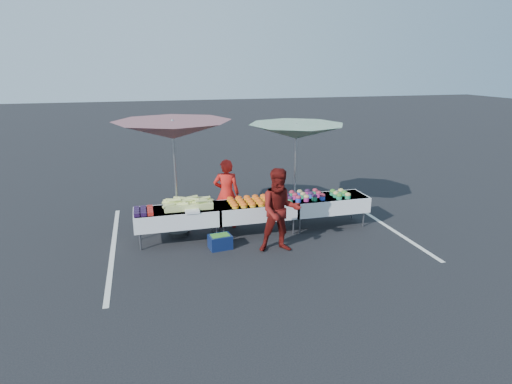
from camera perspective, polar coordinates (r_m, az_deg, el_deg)
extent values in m
plane|color=black|center=(10.07, 0.00, -5.46)|extent=(80.00, 80.00, 0.00)
cube|color=silver|center=(9.80, -18.51, -7.00)|extent=(0.10, 5.00, 0.00)
cube|color=silver|center=(11.28, 15.92, -3.65)|extent=(0.10, 5.00, 0.00)
cube|color=white|center=(9.54, -10.51, -2.36)|extent=(1.80, 0.75, 0.04)
cube|color=white|center=(9.59, -10.46, -3.27)|extent=(1.86, 0.81, 0.36)
cylinder|color=slate|center=(9.43, -15.17, -6.38)|extent=(0.04, 0.04, 0.39)
cylinder|color=slate|center=(9.98, -15.20, -5.09)|extent=(0.04, 0.04, 0.39)
cylinder|color=slate|center=(9.54, -5.25, -5.57)|extent=(0.04, 0.04, 0.39)
cylinder|color=slate|center=(10.08, -5.84, -4.34)|extent=(0.04, 0.04, 0.39)
cube|color=white|center=(9.82, 0.00, -1.51)|extent=(1.80, 0.75, 0.04)
cube|color=white|center=(9.87, 0.00, -2.39)|extent=(1.86, 0.81, 0.36)
cylinder|color=slate|center=(9.57, -4.30, -5.48)|extent=(0.04, 0.04, 0.39)
cylinder|color=slate|center=(10.11, -4.94, -4.26)|extent=(0.04, 0.04, 0.39)
cylinder|color=slate|center=(9.97, 5.01, -4.55)|extent=(0.04, 0.04, 0.39)
cylinder|color=slate|center=(10.49, 3.91, -3.44)|extent=(0.04, 0.04, 0.39)
cube|color=white|center=(10.42, 9.60, -0.68)|extent=(1.80, 0.75, 0.04)
cube|color=white|center=(10.47, 9.56, -1.52)|extent=(1.86, 0.81, 0.36)
cylinder|color=slate|center=(10.03, 5.87, -4.46)|extent=(0.04, 0.04, 0.39)
cylinder|color=slate|center=(10.55, 4.73, -3.35)|extent=(0.04, 0.04, 0.39)
cylinder|color=slate|center=(10.70, 14.13, -3.52)|extent=(0.04, 0.04, 0.39)
cylinder|color=slate|center=(11.19, 12.68, -2.53)|extent=(0.04, 0.04, 0.39)
cube|color=black|center=(9.24, -15.63, -2.94)|extent=(0.12, 0.12, 0.08)
cube|color=black|center=(9.38, -15.63, -2.66)|extent=(0.12, 0.12, 0.08)
cube|color=black|center=(9.51, -15.64, -2.39)|extent=(0.12, 0.12, 0.08)
cube|color=black|center=(9.64, -15.64, -2.13)|extent=(0.12, 0.12, 0.08)
cube|color=black|center=(9.24, -14.77, -2.87)|extent=(0.12, 0.12, 0.08)
cube|color=black|center=(9.37, -14.78, -2.60)|extent=(0.12, 0.12, 0.08)
cube|color=black|center=(9.51, -14.79, -2.33)|extent=(0.12, 0.12, 0.08)
cube|color=black|center=(9.64, -14.81, -2.06)|extent=(0.12, 0.12, 0.08)
cube|color=maroon|center=(9.24, -13.90, -2.81)|extent=(0.12, 0.12, 0.08)
cube|color=maroon|center=(9.37, -13.93, -2.53)|extent=(0.12, 0.12, 0.08)
cube|color=maroon|center=(9.51, -13.95, -2.26)|extent=(0.12, 0.12, 0.08)
cube|color=maroon|center=(9.64, -13.98, -2.00)|extent=(0.12, 0.12, 0.08)
cube|color=#E3E475|center=(9.58, -9.07, -1.64)|extent=(1.05, 0.55, 0.14)
cylinder|color=#E3E475|center=(9.74, -7.40, -1.04)|extent=(0.27, 0.09, 0.10)
cylinder|color=#E3E475|center=(9.56, -11.39, -1.14)|extent=(0.27, 0.14, 0.07)
cylinder|color=#E3E475|center=(9.44, -8.36, -0.94)|extent=(0.27, 0.14, 0.09)
cylinder|color=#E3E475|center=(9.56, -11.64, -1.50)|extent=(0.27, 0.15, 0.10)
cylinder|color=#E3E475|center=(9.48, -10.12, -1.29)|extent=(0.27, 0.15, 0.08)
cylinder|color=#E3E475|center=(9.57, -9.35, -0.89)|extent=(0.27, 0.10, 0.10)
cylinder|color=#E3E475|center=(9.46, -9.28, -1.12)|extent=(0.27, 0.07, 0.08)
cylinder|color=#E3E475|center=(9.37, -9.76, -1.61)|extent=(0.27, 0.14, 0.09)
cylinder|color=#E3E475|center=(9.72, -10.17, -0.80)|extent=(0.27, 0.12, 0.08)
cylinder|color=#E3E475|center=(9.70, -6.48, -0.99)|extent=(0.27, 0.16, 0.08)
cylinder|color=#E3E475|center=(9.49, -10.95, -1.27)|extent=(0.27, 0.11, 0.07)
cylinder|color=#E3E475|center=(9.34, -9.45, -1.91)|extent=(0.27, 0.10, 0.07)
cylinder|color=#E3E475|center=(9.69, -8.56, -0.70)|extent=(0.27, 0.12, 0.08)
cylinder|color=#E3E475|center=(9.31, -11.59, -1.81)|extent=(0.27, 0.15, 0.08)
cylinder|color=#E3E475|center=(9.55, -11.17, -1.04)|extent=(0.27, 0.10, 0.08)
cylinder|color=#E3E475|center=(9.53, -7.82, -1.17)|extent=(0.27, 0.16, 0.10)
cylinder|color=#E3E475|center=(9.44, -10.76, -1.07)|extent=(0.27, 0.12, 0.09)
cylinder|color=#E3E475|center=(9.35, -7.30, -1.19)|extent=(0.27, 0.09, 0.07)
cylinder|color=#E3E475|center=(9.40, -6.92, -1.50)|extent=(0.27, 0.10, 0.09)
cylinder|color=#E3E475|center=(9.46, -7.51, -1.50)|extent=(0.27, 0.12, 0.09)
cylinder|color=#E3E475|center=(9.79, -8.66, -0.99)|extent=(0.27, 0.10, 0.08)
cylinder|color=#E3E475|center=(9.57, -6.86, -0.89)|extent=(0.27, 0.14, 0.10)
cube|color=white|center=(9.27, -8.51, -2.54)|extent=(0.30, 0.25, 0.05)
cylinder|color=#FFAB1C|center=(9.43, -2.78, -2.03)|extent=(0.15, 0.15, 0.05)
ellipsoid|color=red|center=(9.42, -2.79, -1.80)|extent=(0.15, 0.15, 0.08)
cylinder|color=#FFAB1C|center=(9.59, -3.02, -1.70)|extent=(0.15, 0.15, 0.05)
ellipsoid|color=red|center=(9.58, -3.02, -1.47)|extent=(0.15, 0.15, 0.08)
cylinder|color=#FFAB1C|center=(9.76, -3.24, -1.38)|extent=(0.15, 0.15, 0.05)
ellipsoid|color=red|center=(9.75, -3.25, -1.15)|extent=(0.15, 0.15, 0.08)
cylinder|color=#FFAB1C|center=(9.93, -3.46, -1.07)|extent=(0.15, 0.15, 0.05)
ellipsoid|color=red|center=(9.92, -3.46, -0.85)|extent=(0.15, 0.15, 0.08)
cylinder|color=#FFAB1C|center=(9.47, -1.60, -1.93)|extent=(0.15, 0.15, 0.05)
ellipsoid|color=red|center=(9.46, -1.60, -1.70)|extent=(0.15, 0.15, 0.08)
cylinder|color=#FFAB1C|center=(9.64, -1.85, -1.60)|extent=(0.15, 0.15, 0.05)
ellipsoid|color=red|center=(9.62, -1.86, -1.38)|extent=(0.15, 0.15, 0.08)
cylinder|color=#FFAB1C|center=(9.80, -2.10, -1.28)|extent=(0.15, 0.15, 0.05)
ellipsoid|color=red|center=(9.79, -2.10, -1.06)|extent=(0.15, 0.15, 0.08)
cylinder|color=#FFAB1C|center=(9.97, -2.33, -0.98)|extent=(0.15, 0.15, 0.05)
ellipsoid|color=red|center=(9.96, -2.34, -0.76)|extent=(0.15, 0.15, 0.08)
cylinder|color=#FFAB1C|center=(9.52, -0.43, -1.83)|extent=(0.15, 0.15, 0.05)
ellipsoid|color=red|center=(9.50, -0.43, -1.60)|extent=(0.15, 0.15, 0.08)
cylinder|color=#FFAB1C|center=(9.68, -0.70, -1.51)|extent=(0.15, 0.15, 0.05)
ellipsoid|color=red|center=(9.67, -0.70, -1.28)|extent=(0.15, 0.15, 0.08)
cylinder|color=#FFAB1C|center=(9.85, -0.96, -1.19)|extent=(0.15, 0.15, 0.05)
ellipsoid|color=red|center=(9.84, -0.97, -0.97)|extent=(0.15, 0.15, 0.08)
cylinder|color=#FFAB1C|center=(10.01, -1.22, -0.89)|extent=(0.15, 0.15, 0.05)
ellipsoid|color=red|center=(10.00, -1.22, -0.67)|extent=(0.15, 0.15, 0.08)
cylinder|color=#FFAB1C|center=(9.57, 0.73, -1.73)|extent=(0.15, 0.15, 0.05)
ellipsoid|color=red|center=(9.55, 0.73, -1.50)|extent=(0.15, 0.15, 0.08)
cylinder|color=#FFAB1C|center=(9.73, 0.44, -1.41)|extent=(0.15, 0.15, 0.05)
ellipsoid|color=red|center=(9.72, 0.44, -1.19)|extent=(0.15, 0.15, 0.08)
cylinder|color=#FFAB1C|center=(9.90, 0.16, -1.10)|extent=(0.15, 0.15, 0.05)
ellipsoid|color=red|center=(9.88, 0.16, -0.88)|extent=(0.15, 0.15, 0.08)
cylinder|color=#FFAB1C|center=(10.06, -0.11, -0.80)|extent=(0.15, 0.15, 0.05)
ellipsoid|color=red|center=(10.05, -0.11, -0.58)|extent=(0.15, 0.15, 0.08)
cylinder|color=#FFAB1C|center=(9.62, 1.87, -1.63)|extent=(0.15, 0.15, 0.05)
ellipsoid|color=red|center=(9.61, 1.88, -1.41)|extent=(0.15, 0.15, 0.08)
cylinder|color=#FFAB1C|center=(9.78, 1.57, -1.32)|extent=(0.15, 0.15, 0.05)
ellipsoid|color=red|center=(9.77, 1.57, -1.09)|extent=(0.15, 0.15, 0.08)
cylinder|color=#FFAB1C|center=(9.95, 1.27, -1.01)|extent=(0.15, 0.15, 0.05)
ellipsoid|color=red|center=(9.94, 1.27, -0.79)|extent=(0.15, 0.15, 0.08)
cylinder|color=#FFAB1C|center=(10.11, 0.98, -0.71)|extent=(0.15, 0.15, 0.05)
ellipsoid|color=red|center=(10.10, 0.98, -0.49)|extent=(0.15, 0.15, 0.08)
cylinder|color=blue|center=(9.70, 2.34, -1.34)|extent=(0.13, 0.13, 0.10)
ellipsoid|color=maroon|center=(9.68, 2.34, -1.00)|extent=(0.14, 0.14, 0.10)
cylinder|color=#B5267C|center=(9.89, 1.96, -0.96)|extent=(0.13, 0.13, 0.10)
ellipsoid|color=maroon|center=(9.88, 1.96, -0.63)|extent=(0.14, 0.14, 0.10)
cylinder|color=#218556|center=(10.10, 1.59, -0.60)|extent=(0.13, 0.13, 0.10)
ellipsoid|color=maroon|center=(10.08, 1.59, -0.27)|extent=(0.14, 0.14, 0.10)
cylinder|color=#B5267C|center=(9.75, 3.46, -1.24)|extent=(0.13, 0.13, 0.10)
ellipsoid|color=#A58150|center=(9.74, 3.46, -0.91)|extent=(0.14, 0.14, 0.10)
cylinder|color=#218556|center=(9.95, 3.06, -0.87)|extent=(0.13, 0.13, 0.10)
ellipsoid|color=#A58150|center=(9.94, 3.06, -0.54)|extent=(0.14, 0.14, 0.10)
cylinder|color=blue|center=(10.15, 2.67, -0.51)|extent=(0.13, 0.13, 0.10)
ellipsoid|color=#A58150|center=(10.14, 2.68, -0.18)|extent=(0.14, 0.14, 0.10)
cylinder|color=#218556|center=(9.82, 4.57, -1.15)|extent=(0.13, 0.13, 0.10)
ellipsoid|color=#261230|center=(9.80, 4.57, -0.81)|extent=(0.14, 0.14, 0.10)
cylinder|color=blue|center=(10.02, 4.15, -0.78)|extent=(0.13, 0.13, 0.10)
ellipsoid|color=#261230|center=(10.00, 4.15, -0.45)|extent=(0.14, 0.14, 0.10)
cylinder|color=#B5267C|center=(10.21, 3.74, -0.42)|extent=(0.13, 0.13, 0.10)
ellipsoid|color=#261230|center=(10.20, 3.75, -0.10)|extent=(0.14, 0.14, 0.10)
cylinder|color=blue|center=(9.88, 5.66, -1.05)|extent=(0.13, 0.13, 0.10)
ellipsoid|color=maroon|center=(9.87, 5.67, -0.72)|extent=(0.14, 0.14, 0.10)
cylinder|color=#B5267C|center=(10.08, 5.22, -0.69)|extent=(0.13, 0.13, 0.10)
ellipsoid|color=maroon|center=(10.06, 5.23, -0.36)|extent=(0.14, 0.14, 0.10)
cylinder|color=#218556|center=(10.28, 4.80, -0.33)|extent=(0.13, 0.13, 0.10)
ellipsoid|color=maroon|center=(10.26, 4.81, -0.01)|extent=(0.14, 0.14, 0.10)
cylinder|color=#B5267C|center=(9.95, 6.74, -0.96)|extent=(0.13, 0.13, 0.10)
ellipsoid|color=#A58150|center=(9.94, 6.75, -0.63)|extent=(0.14, 0.14, 0.10)
cylinder|color=#218556|center=(10.15, 6.28, -0.60)|extent=(0.13, 0.13, 0.10)
ellipsoid|color=#A58150|center=(10.13, 6.29, -0.27)|extent=(0.14, 0.14, 0.10)
cylinder|color=blue|center=(10.35, 5.84, -0.25)|extent=(0.13, 0.13, 0.10)
ellipsoid|color=#A58150|center=(10.33, 5.85, 0.07)|extent=(0.14, 0.14, 0.10)
cylinder|color=#218556|center=(10.03, 7.80, -0.87)|extent=(0.13, 0.13, 0.10)
ellipsoid|color=#261230|center=(10.01, 7.81, -0.54)|extent=(0.14, 0.14, 0.10)
cylinder|color=blue|center=(10.22, 7.32, -0.51)|extent=(0.13, 0.13, 0.10)
ellipsoid|color=#261230|center=(10.20, 7.34, -0.19)|extent=(0.14, 0.14, 0.10)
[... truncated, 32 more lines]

